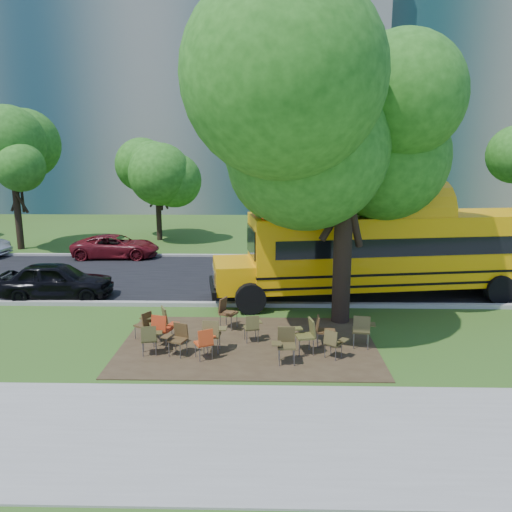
{
  "coord_description": "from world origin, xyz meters",
  "views": [
    {
      "loc": [
        1.52,
        -13.51,
        5.29
      ],
      "look_at": [
        1.1,
        4.31,
        1.51
      ],
      "focal_mm": 35.0,
      "sensor_mm": 36.0,
      "label": 1
    }
  ],
  "objects_px": {
    "school_bus": "(403,249)",
    "chair_6": "(306,332)",
    "chair_12": "(322,328)",
    "chair_4": "(212,332)",
    "chair_8": "(145,322)",
    "chair_10": "(226,310)",
    "chair_11": "(252,326)",
    "chair_2": "(205,341)",
    "chair_13": "(362,328)",
    "chair_1": "(162,327)",
    "chair_3": "(178,336)",
    "chair_7": "(333,341)",
    "chair_9": "(160,320)",
    "black_car": "(57,280)",
    "bg_car_red": "(116,246)",
    "chair_5": "(285,342)",
    "main_tree": "(347,137)",
    "chair_0": "(150,337)"
  },
  "relations": [
    {
      "from": "chair_4",
      "to": "chair_12",
      "type": "height_order",
      "value": "chair_4"
    },
    {
      "from": "chair_9",
      "to": "chair_11",
      "type": "height_order",
      "value": "chair_9"
    },
    {
      "from": "chair_8",
      "to": "chair_10",
      "type": "relative_size",
      "value": 0.87
    },
    {
      "from": "chair_7",
      "to": "chair_9",
      "type": "height_order",
      "value": "chair_9"
    },
    {
      "from": "school_bus",
      "to": "chair_6",
      "type": "relative_size",
      "value": 13.26
    },
    {
      "from": "chair_11",
      "to": "chair_13",
      "type": "height_order",
      "value": "chair_13"
    },
    {
      "from": "school_bus",
      "to": "chair_13",
      "type": "height_order",
      "value": "school_bus"
    },
    {
      "from": "bg_car_red",
      "to": "chair_3",
      "type": "bearing_deg",
      "value": -158.81
    },
    {
      "from": "black_car",
      "to": "bg_car_red",
      "type": "bearing_deg",
      "value": -2.95
    },
    {
      "from": "school_bus",
      "to": "main_tree",
      "type": "bearing_deg",
      "value": -141.24
    },
    {
      "from": "chair_5",
      "to": "chair_6",
      "type": "relative_size",
      "value": 0.97
    },
    {
      "from": "chair_2",
      "to": "chair_11",
      "type": "bearing_deg",
      "value": 19.28
    },
    {
      "from": "chair_8",
      "to": "bg_car_red",
      "type": "bearing_deg",
      "value": 51.04
    },
    {
      "from": "chair_12",
      "to": "school_bus",
      "type": "bearing_deg",
      "value": 148.03
    },
    {
      "from": "chair_1",
      "to": "bg_car_red",
      "type": "xyz_separation_m",
      "value": [
        -4.73,
        11.52,
        -0.0
      ]
    },
    {
      "from": "chair_5",
      "to": "chair_13",
      "type": "height_order",
      "value": "chair_13"
    },
    {
      "from": "school_bus",
      "to": "chair_8",
      "type": "distance_m",
      "value": 9.59
    },
    {
      "from": "chair_10",
      "to": "chair_8",
      "type": "bearing_deg",
      "value": -44.64
    },
    {
      "from": "chair_7",
      "to": "chair_11",
      "type": "height_order",
      "value": "chair_11"
    },
    {
      "from": "school_bus",
      "to": "chair_0",
      "type": "bearing_deg",
      "value": -153.51
    },
    {
      "from": "chair_11",
      "to": "chair_0",
      "type": "bearing_deg",
      "value": -173.77
    },
    {
      "from": "chair_4",
      "to": "chair_6",
      "type": "height_order",
      "value": "chair_6"
    },
    {
      "from": "chair_1",
      "to": "chair_9",
      "type": "xyz_separation_m",
      "value": [
        -0.18,
        0.49,
        0.01
      ]
    },
    {
      "from": "chair_7",
      "to": "black_car",
      "type": "distance_m",
      "value": 10.7
    },
    {
      "from": "black_car",
      "to": "chair_9",
      "type": "bearing_deg",
      "value": -133.64
    },
    {
      "from": "chair_3",
      "to": "chair_6",
      "type": "bearing_deg",
      "value": -155.82
    },
    {
      "from": "main_tree",
      "to": "chair_4",
      "type": "distance_m",
      "value": 6.83
    },
    {
      "from": "school_bus",
      "to": "bg_car_red",
      "type": "height_order",
      "value": "school_bus"
    },
    {
      "from": "main_tree",
      "to": "bg_car_red",
      "type": "height_order",
      "value": "main_tree"
    },
    {
      "from": "bg_car_red",
      "to": "chair_0",
      "type": "bearing_deg",
      "value": -161.81
    },
    {
      "from": "main_tree",
      "to": "black_car",
      "type": "distance_m",
      "value": 11.36
    },
    {
      "from": "chair_10",
      "to": "chair_11",
      "type": "height_order",
      "value": "chair_10"
    },
    {
      "from": "chair_1",
      "to": "chair_2",
      "type": "height_order",
      "value": "chair_1"
    },
    {
      "from": "main_tree",
      "to": "chair_5",
      "type": "bearing_deg",
      "value": -119.95
    },
    {
      "from": "chair_6",
      "to": "chair_7",
      "type": "bearing_deg",
      "value": -129.25
    },
    {
      "from": "chair_7",
      "to": "school_bus",
      "type": "bearing_deg",
      "value": 97.23
    },
    {
      "from": "chair_6",
      "to": "black_car",
      "type": "bearing_deg",
      "value": 49.16
    },
    {
      "from": "chair_8",
      "to": "black_car",
      "type": "bearing_deg",
      "value": 77.06
    },
    {
      "from": "chair_0",
      "to": "chair_2",
      "type": "distance_m",
      "value": 1.49
    },
    {
      "from": "chair_6",
      "to": "chair_9",
      "type": "xyz_separation_m",
      "value": [
        -4.07,
        0.83,
        0.01
      ]
    },
    {
      "from": "chair_0",
      "to": "bg_car_red",
      "type": "xyz_separation_m",
      "value": [
        -4.52,
        12.09,
        0.06
      ]
    },
    {
      "from": "chair_13",
      "to": "chair_1",
      "type": "bearing_deg",
      "value": -171.53
    },
    {
      "from": "chair_3",
      "to": "chair_12",
      "type": "height_order",
      "value": "chair_3"
    },
    {
      "from": "chair_2",
      "to": "chair_4",
      "type": "relative_size",
      "value": 0.91
    },
    {
      "from": "chair_4",
      "to": "chair_6",
      "type": "distance_m",
      "value": 2.48
    },
    {
      "from": "bg_car_red",
      "to": "chair_7",
      "type": "bearing_deg",
      "value": -145.06
    },
    {
      "from": "chair_4",
      "to": "chair_8",
      "type": "height_order",
      "value": "chair_4"
    },
    {
      "from": "chair_9",
      "to": "chair_10",
      "type": "relative_size",
      "value": 1.03
    },
    {
      "from": "chair_3",
      "to": "chair_12",
      "type": "relative_size",
      "value": 1.01
    },
    {
      "from": "main_tree",
      "to": "chair_12",
      "type": "height_order",
      "value": "main_tree"
    }
  ]
}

